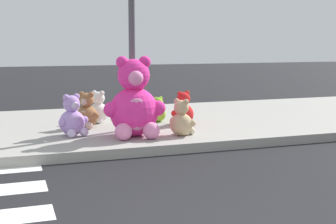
# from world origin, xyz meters

# --- Properties ---
(sidewalk) EXTENTS (28.00, 4.40, 0.15)m
(sidewalk) POSITION_xyz_m (0.00, 5.20, 0.07)
(sidewalk) COLOR #9E9B93
(sidewalk) RESTS_ON ground_plane
(sign_pole) EXTENTS (0.56, 0.11, 3.20)m
(sign_pole) POSITION_xyz_m (1.00, 4.40, 1.85)
(sign_pole) COLOR #4C4C51
(sign_pole) RESTS_ON sidewalk
(plush_pink_large) EXTENTS (0.99, 0.89, 1.29)m
(plush_pink_large) POSITION_xyz_m (0.87, 3.81, 0.66)
(plush_pink_large) COLOR #F22D93
(plush_pink_large) RESTS_ON sidewalk
(plush_brown) EXTENTS (0.44, 0.46, 0.64)m
(plush_brown) POSITION_xyz_m (0.27, 4.84, 0.41)
(plush_brown) COLOR olive
(plush_brown) RESTS_ON sidewalk
(plush_lime) EXTENTS (0.34, 0.35, 0.48)m
(plush_lime) POSITION_xyz_m (1.65, 5.03, 0.34)
(plush_lime) COLOR #8CD133
(plush_lime) RESTS_ON sidewalk
(plush_white) EXTENTS (0.43, 0.43, 0.60)m
(plush_white) POSITION_xyz_m (0.57, 5.33, 0.39)
(plush_white) COLOR white
(plush_white) RESTS_ON sidewalk
(plush_red) EXTENTS (0.45, 0.44, 0.62)m
(plush_red) POSITION_xyz_m (2.00, 4.59, 0.40)
(plush_red) COLOR red
(plush_red) RESTS_ON sidewalk
(plush_lavender) EXTENTS (0.50, 0.49, 0.68)m
(plush_lavender) POSITION_xyz_m (-0.06, 4.18, 0.42)
(plush_lavender) COLOR #B28CD8
(plush_lavender) RESTS_ON sidewalk
(plush_tan) EXTENTS (0.43, 0.43, 0.60)m
(plush_tan) POSITION_xyz_m (1.62, 3.62, 0.39)
(plush_tan) COLOR tan
(plush_tan) RESTS_ON sidewalk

